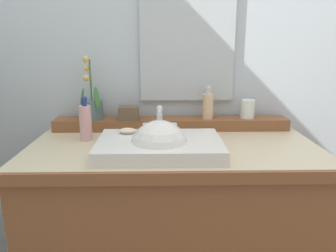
{
  "coord_description": "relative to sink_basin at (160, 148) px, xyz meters",
  "views": [
    {
      "loc": [
        -0.05,
        -1.31,
        1.3
      ],
      "look_at": [
        -0.02,
        -0.03,
        0.97
      ],
      "focal_mm": 34.68,
      "sensor_mm": 36.0,
      "label": 1
    }
  ],
  "objects": [
    {
      "name": "sink_basin",
      "position": [
        0.0,
        0.0,
        0.0
      ],
      "size": [
        0.48,
        0.33,
        0.26
      ],
      "color": "white",
      "rests_on": "vanity_cabinet"
    },
    {
      "name": "lotion_bottle",
      "position": [
        -0.32,
        0.18,
        0.06
      ],
      "size": [
        0.05,
        0.06,
        0.19
      ],
      "color": "#D89DA1",
      "rests_on": "vanity_cabinet"
    },
    {
      "name": "potted_plant",
      "position": [
        -0.33,
        0.36,
        0.1
      ],
      "size": [
        0.11,
        0.11,
        0.3
      ],
      "color": "slate",
      "rests_on": "back_ledge"
    },
    {
      "name": "vanity_cabinet",
      "position": [
        0.06,
        0.11,
        -0.46
      ],
      "size": [
        1.21,
        0.64,
        0.89
      ],
      "color": "brown",
      "rests_on": "ground"
    },
    {
      "name": "mirror",
      "position": [
        0.14,
        0.42,
        0.4
      ],
      "size": [
        0.46,
        0.02,
        0.58
      ],
      "primitive_type": "cube",
      "color": "silver"
    },
    {
      "name": "trinket_box",
      "position": [
        -0.15,
        0.34,
        0.06
      ],
      "size": [
        0.1,
        0.08,
        0.06
      ],
      "primitive_type": "cube",
      "rotation": [
        0.0,
        0.0,
        0.05
      ],
      "color": "brown",
      "rests_on": "back_ledge"
    },
    {
      "name": "wall_back",
      "position": [
        0.06,
        0.54,
        0.37
      ],
      "size": [
        2.83,
        0.2,
        2.55
      ],
      "primitive_type": "cube",
      "color": "silver",
      "rests_on": "ground"
    },
    {
      "name": "back_ledge",
      "position": [
        0.06,
        0.36,
        0.0
      ],
      "size": [
        1.14,
        0.12,
        0.05
      ],
      "primitive_type": "cube",
      "color": "brown",
      "rests_on": "vanity_cabinet"
    },
    {
      "name": "soap_dispenser",
      "position": [
        0.24,
        0.35,
        0.1
      ],
      "size": [
        0.05,
        0.05,
        0.16
      ],
      "color": "#DAB78A",
      "rests_on": "back_ledge"
    },
    {
      "name": "tumbler_cup",
      "position": [
        0.43,
        0.36,
        0.08
      ],
      "size": [
        0.07,
        0.07,
        0.09
      ],
      "primitive_type": "cylinder",
      "color": "white",
      "rests_on": "back_ledge"
    },
    {
      "name": "soap_bar",
      "position": [
        -0.13,
        0.1,
        0.04
      ],
      "size": [
        0.07,
        0.04,
        0.02
      ],
      "primitive_type": "ellipsoid",
      "color": "beige",
      "rests_on": "sink_basin"
    }
  ]
}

